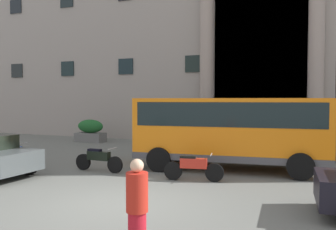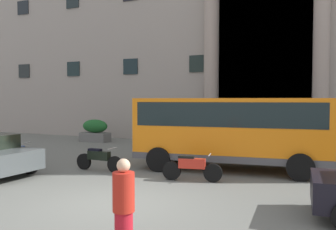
% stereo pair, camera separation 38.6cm
% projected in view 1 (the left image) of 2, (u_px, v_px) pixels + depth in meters
% --- Properties ---
extents(ground_plane, '(80.00, 64.00, 0.12)m').
position_uv_depth(ground_plane, '(122.00, 206.00, 9.02)').
color(ground_plane, '#60625C').
extents(orange_minibus, '(7.18, 3.34, 2.69)m').
position_uv_depth(orange_minibus, '(230.00, 127.00, 13.44)').
color(orange_minibus, orange).
rests_on(orange_minibus, ground_plane).
extents(hedge_planter_entrance_right, '(1.83, 0.87, 1.39)m').
position_uv_depth(hedge_planter_entrance_right, '(90.00, 131.00, 22.05)').
color(hedge_planter_entrance_right, slate).
rests_on(hedge_planter_entrance_right, ground_plane).
extents(hedge_planter_far_west, '(2.15, 0.72, 1.54)m').
position_uv_depth(hedge_planter_far_west, '(179.00, 134.00, 19.37)').
color(hedge_planter_far_west, slate).
rests_on(hedge_planter_far_west, ground_plane).
extents(hedge_planter_west, '(1.95, 0.87, 1.45)m').
position_uv_depth(hedge_planter_west, '(262.00, 138.00, 17.72)').
color(hedge_planter_west, slate).
rests_on(hedge_planter_west, ground_plane).
extents(motorcycle_near_kerb, '(2.00, 0.55, 0.89)m').
position_uv_depth(motorcycle_near_kerb, '(98.00, 159.00, 13.06)').
color(motorcycle_near_kerb, black).
rests_on(motorcycle_near_kerb, ground_plane).
extents(scooter_by_planter, '(1.93, 0.62, 0.89)m').
position_uv_depth(scooter_by_planter, '(10.00, 153.00, 14.42)').
color(scooter_by_planter, black).
rests_on(scooter_by_planter, ground_plane).
extents(motorcycle_far_end, '(1.94, 0.60, 0.89)m').
position_uv_depth(motorcycle_far_end, '(192.00, 167.00, 11.53)').
color(motorcycle_far_end, black).
rests_on(motorcycle_far_end, ground_plane).
extents(pedestrian_man_red_shirt, '(0.36, 0.36, 1.69)m').
position_uv_depth(pedestrian_man_red_shirt, '(137.00, 210.00, 5.76)').
color(pedestrian_man_red_shirt, red).
rests_on(pedestrian_man_red_shirt, ground_plane).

